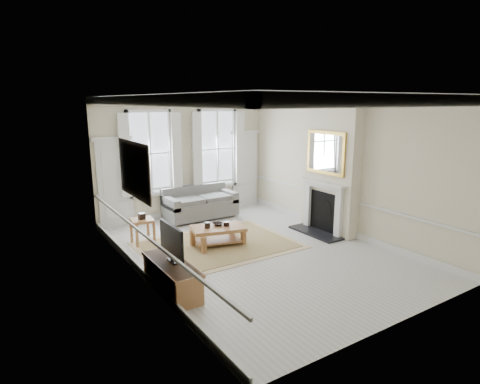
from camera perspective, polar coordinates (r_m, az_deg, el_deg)
floor at (r=9.08m, az=2.24°, el=-8.46°), size 7.20×7.20×0.00m
ceiling at (r=8.46m, az=2.44°, el=13.52°), size 7.20×7.20×0.00m
back_wall at (r=11.70m, az=-7.87°, el=4.86°), size 5.20×0.00×5.20m
left_wall at (r=7.46m, az=-14.26°, el=0.08°), size 0.00×7.20×7.20m
right_wall at (r=10.31m, az=14.28°, el=3.52°), size 0.00×7.20×7.20m
window_left at (r=11.23m, az=-12.66°, el=5.37°), size 1.26×0.20×2.20m
window_right at (r=12.11m, az=-3.26°, el=6.17°), size 1.26×0.20×2.20m
door_left at (r=11.06m, az=-17.35°, el=1.05°), size 0.90×0.08×2.30m
door_right at (r=12.74m, az=0.68°, el=3.11°), size 0.90×0.08×2.30m
painting at (r=7.68m, az=-14.84°, el=3.08°), size 0.05×1.66×1.06m
chimney_breast at (r=10.32m, az=12.81°, el=3.60°), size 0.35×1.70×3.38m
hearth at (r=10.42m, az=10.70°, el=-5.71°), size 0.55×1.50×0.05m
fireplace at (r=10.35m, az=11.67°, el=-1.78°), size 0.21×1.45×1.33m
mirror at (r=10.12m, az=12.05°, el=5.47°), size 0.06×1.26×1.06m
sofa at (r=11.60m, az=-5.82°, el=-1.84°), size 2.03×0.99×0.90m
side_table at (r=9.69m, az=-13.74°, el=-4.38°), size 0.55×0.55×0.60m
rug at (r=9.46m, az=-3.11°, el=-7.51°), size 3.50×2.60×0.02m
coffee_table at (r=9.34m, az=-3.14°, el=-5.43°), size 1.35×0.99×0.45m
ceramic_pot_a at (r=9.22m, az=-4.66°, el=-4.73°), size 0.13×0.13×0.13m
ceramic_pot_b at (r=9.35m, az=-1.93°, el=-4.55°), size 0.14×0.14×0.10m
bowl at (r=9.41m, az=-3.18°, el=-4.57°), size 0.30×0.30×0.06m
tv_stand at (r=7.31m, az=-9.68°, el=-11.80°), size 0.49×1.52×0.54m
tv at (r=7.06m, az=-9.71°, el=-6.84°), size 0.08×0.90×0.68m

